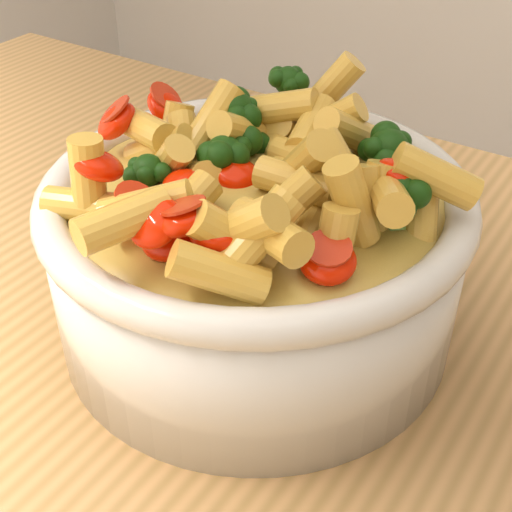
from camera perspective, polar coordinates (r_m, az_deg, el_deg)
The scene contains 2 objects.
serving_bowl at distance 0.44m, azimuth -0.00°, elevation 0.14°, with size 0.26×0.26×0.11m.
pasta_salad at distance 0.40m, azimuth -0.00°, elevation 8.03°, with size 0.20×0.20×0.05m.
Camera 1 is at (0.16, -0.22, 1.21)m, focal length 50.00 mm.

